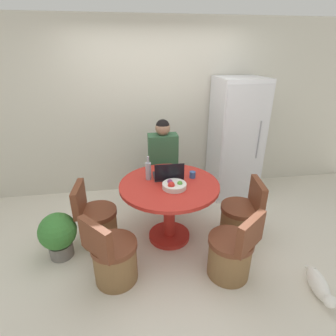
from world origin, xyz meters
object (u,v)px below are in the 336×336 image
(refrigerator, at_px, (235,139))
(chair_near_right_corner, at_px, (231,254))
(chair_near_left_corner, at_px, (114,259))
(chair_right_side, at_px, (240,219))
(dining_table, at_px, (169,198))
(laptop, at_px, (168,175))
(chair_left_side, at_px, (97,223))
(person_seated, at_px, (163,160))
(bottle, at_px, (148,170))
(potted_plant, at_px, (58,234))
(cat, at_px, (319,285))
(fruit_bowl, at_px, (174,185))

(refrigerator, xyz_separation_m, chair_near_right_corner, (-0.65, -1.69, -0.64))
(chair_near_left_corner, relative_size, chair_right_side, 1.00)
(dining_table, distance_m, chair_right_side, 0.92)
(dining_table, relative_size, laptop, 3.33)
(dining_table, distance_m, chair_near_right_corner, 0.92)
(chair_near_left_corner, bearing_deg, chair_left_side, -22.36)
(refrigerator, distance_m, person_seated, 1.18)
(person_seated, distance_m, bottle, 0.71)
(laptop, height_order, potted_plant, laptop)
(dining_table, height_order, chair_near_left_corner, chair_near_left_corner)
(refrigerator, relative_size, laptop, 5.26)
(chair_near_right_corner, bearing_deg, chair_near_left_corner, -42.98)
(chair_right_side, distance_m, cat, 1.03)
(dining_table, distance_m, chair_near_left_corner, 0.92)
(chair_left_side, bearing_deg, chair_right_side, -92.61)
(chair_near_left_corner, bearing_deg, cat, -145.08)
(refrigerator, relative_size, chair_right_side, 2.33)
(chair_right_side, bearing_deg, potted_plant, -81.36)
(dining_table, bearing_deg, chair_right_side, -8.53)
(chair_near_left_corner, relative_size, bottle, 2.68)
(person_seated, bearing_deg, bottle, 68.55)
(refrigerator, height_order, bottle, refrigerator)
(chair_right_side, height_order, cat, chair_right_side)
(laptop, xyz_separation_m, fruit_bowl, (0.02, -0.26, -0.01))
(refrigerator, height_order, chair_right_side, refrigerator)
(fruit_bowl, bearing_deg, chair_near_right_corner, -49.41)
(chair_near_left_corner, height_order, fruit_bowl, fruit_bowl)
(fruit_bowl, bearing_deg, dining_table, 106.68)
(chair_left_side, bearing_deg, chair_near_right_corner, -114.66)
(dining_table, distance_m, chair_left_side, 0.92)
(refrigerator, xyz_separation_m, person_seated, (-1.15, -0.21, -0.19))
(chair_near_left_corner, distance_m, chair_left_side, 0.66)
(dining_table, bearing_deg, cat, -39.03)
(laptop, relative_size, cat, 0.65)
(dining_table, height_order, potted_plant, dining_table)
(chair_left_side, relative_size, potted_plant, 1.43)
(dining_table, xyz_separation_m, person_seated, (0.03, 0.80, 0.16))
(chair_right_side, distance_m, person_seated, 1.32)
(refrigerator, bearing_deg, potted_plant, -155.07)
(chair_right_side, bearing_deg, chair_near_right_corner, -22.05)
(dining_table, xyz_separation_m, chair_left_side, (-0.87, 0.05, -0.30))
(chair_right_side, xyz_separation_m, laptop, (-0.85, 0.27, 0.53))
(potted_plant, bearing_deg, chair_left_side, 24.67)
(bottle, relative_size, potted_plant, 0.53)
(dining_table, xyz_separation_m, chair_near_left_corner, (-0.65, -0.57, -0.30))
(person_seated, xyz_separation_m, bottle, (-0.25, -0.65, 0.15))
(cat, bearing_deg, dining_table, -116.14)
(chair_near_left_corner, distance_m, chair_near_right_corner, 1.18)
(refrigerator, xyz_separation_m, potted_plant, (-2.44, -1.14, -0.60))
(refrigerator, relative_size, dining_table, 1.58)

